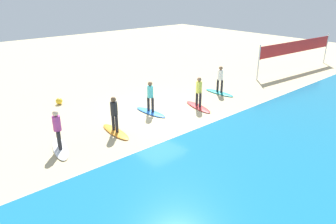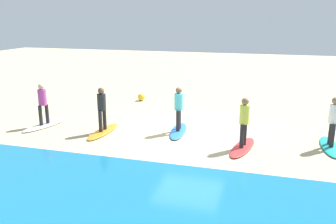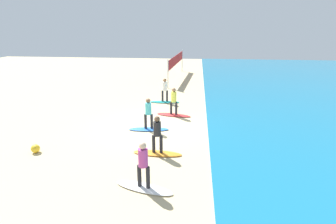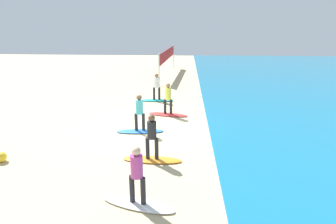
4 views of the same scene
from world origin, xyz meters
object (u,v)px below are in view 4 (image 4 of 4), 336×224
object	(u,v)px
surfboard_teal	(157,100)
surfer_orange	(152,134)
surfboard_blue	(140,131)
volleyball_net	(167,56)
surfboard_red	(168,115)
surfer_blue	(139,110)
surfer_white	(137,171)
surfer_teal	(157,85)
beach_ball	(1,157)
surfboard_orange	(152,160)
surfboard_white	(138,204)
surfer_red	(168,96)

from	to	relation	value
surfboard_teal	surfer_orange	size ratio (longest dim) A/B	1.28
surfboard_blue	volleyball_net	xyz separation A→B (m)	(-14.15, 0.31, 1.74)
surfboard_red	surfboard_teal	bearing A→B (deg)	118.67
surfboard_red	surfboard_blue	xyz separation A→B (m)	(2.47, -1.10, 0.00)
surfboard_red	surfer_blue	world-z (taller)	surfer_blue
surfer_white	surfboard_blue	bearing A→B (deg)	-171.69
surfer_teal	surfer_orange	size ratio (longest dim) A/B	1.00
surfboard_red	beach_ball	world-z (taller)	beach_ball
surfer_white	volleyball_net	size ratio (longest dim) A/B	0.18
surfer_white	volleyball_net	world-z (taller)	volleyball_net
surfboard_teal	surfboard_red	size ratio (longest dim) A/B	1.00
surfboard_blue	surfer_white	distance (m)	5.44
surfboard_orange	beach_ball	xyz separation A→B (m)	(0.41, -5.29, 0.14)
surfboard_blue	beach_ball	bearing A→B (deg)	-150.65
surfboard_blue	surfer_orange	world-z (taller)	surfer_orange
surfboard_blue	surfboard_white	distance (m)	5.35
surfboard_orange	surfer_white	bearing A→B (deg)	-89.32
surfboard_teal	surfboard_red	distance (m)	2.93
surfer_red	volleyball_net	size ratio (longest dim) A/B	0.18
surfboard_red	surfer_red	size ratio (longest dim) A/B	1.28
surfer_orange	surfboard_red	bearing A→B (deg)	177.39
surfer_teal	surfer_white	size ratio (longest dim) A/B	1.00
volleyball_net	surfer_blue	bearing A→B (deg)	-1.25
surfboard_red	volleyball_net	world-z (taller)	volleyball_net
surfboard_orange	surfboard_red	bearing A→B (deg)	90.00
beach_ball	surfer_white	bearing A→B (deg)	67.33
beach_ball	volleyball_net	bearing A→B (deg)	164.65
surfboard_white	volleyball_net	world-z (taller)	volleyball_net
surfboard_teal	surfer_white	bearing A→B (deg)	-88.77
volleyball_net	surfboard_red	bearing A→B (deg)	3.85
surfer_blue	beach_ball	world-z (taller)	surfer_blue
beach_ball	surfboard_white	bearing A→B (deg)	67.33
surfer_white	surfer_orange	bearing A→B (deg)	178.07
surfer_teal	surfboard_red	bearing A→B (deg)	17.39
surfer_teal	surfboard_white	xyz separation A→B (m)	(10.56, 0.55, -0.99)
surfer_red	beach_ball	distance (m)	7.91
surfer_blue	surfboard_white	xyz separation A→B (m)	(5.29, 0.77, -0.99)
surfboard_teal	surfer_teal	world-z (taller)	surfer_teal
volleyball_net	surfboard_teal	bearing A→B (deg)	-0.58
surfer_orange	surfboard_white	xyz separation A→B (m)	(2.58, -0.09, -0.99)
surfboard_blue	surfer_blue	size ratio (longest dim) A/B	1.28
surfer_red	surfer_blue	xyz separation A→B (m)	(2.47, -1.10, 0.00)
surfboard_blue	surfboard_orange	size ratio (longest dim) A/B	1.00
surfer_teal	volleyball_net	size ratio (longest dim) A/B	0.18
surfer_teal	surfer_white	world-z (taller)	same
surfboard_teal	surfboard_orange	world-z (taller)	same
surfer_orange	surfboard_blue	bearing A→B (deg)	-162.39
surfboard_red	surfer_white	size ratio (longest dim) A/B	1.28
surfboard_white	beach_ball	distance (m)	5.64
surfboard_orange	beach_ball	world-z (taller)	beach_ball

